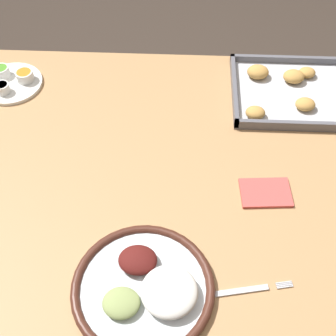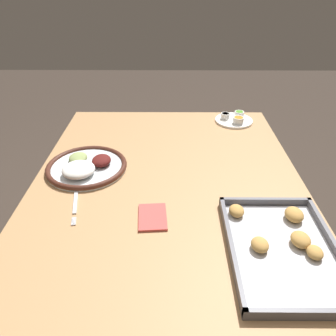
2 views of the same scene
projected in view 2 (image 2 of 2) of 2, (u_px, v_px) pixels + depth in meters
The scene contains 7 objects.
ground_plane at pixel (168, 304), 1.58m from camera, with size 8.00×8.00×0.00m, color #382D26.
dining_table at pixel (168, 199), 1.23m from camera, with size 1.21×0.96×0.74m.
dinner_plate at pixel (86, 166), 1.22m from camera, with size 0.30×0.30×0.05m.
fork at pixel (76, 199), 1.07m from camera, with size 0.23×0.06×0.00m.
saucer_plate at pixel (234, 119), 1.58m from camera, with size 0.18×0.18×0.04m.
baking_tray at pixel (282, 244), 0.89m from camera, with size 0.40×0.29×0.04m.
napkin at pixel (153, 217), 0.99m from camera, with size 0.13×0.09×0.01m.
Camera 2 is at (0.98, 0.01, 1.40)m, focal length 35.00 mm.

